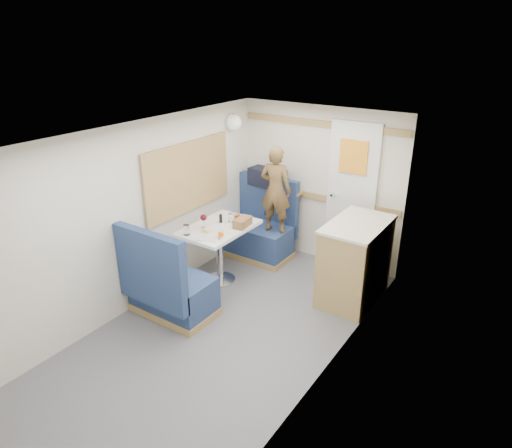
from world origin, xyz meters
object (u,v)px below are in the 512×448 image
Objects in this scene: person at (276,190)px; pepper_grinder at (221,219)px; cheese_block at (207,230)px; beer_glass at (237,219)px; dome_light at (234,122)px; bench_near at (169,290)px; tumbler_left at (187,230)px; bench_far at (260,234)px; bread_loaf at (243,222)px; duffel_bag at (267,177)px; tumbler_right at (231,218)px; orange_fruit at (221,234)px; tray at (210,235)px; galley_counter at (355,261)px; wine_glass at (204,218)px; dinette_table at (219,239)px.

person is 0.79m from pepper_grinder.
person is at bearing 74.87° from cheese_block.
dome_light is at bearing 128.09° from beer_glass.
bench_near is 0.70m from tumbler_left.
beer_glass is at bearing 77.00° from cheese_block.
bread_loaf is (0.23, -0.70, 0.47)m from bench_far.
cheese_block is at bearing -103.00° from beer_glass.
duffel_bag is at bearing 101.99° from bench_far.
tumbler_right is at bearing 71.95° from tumbler_left.
bench_far is 1.50m from dome_light.
dome_light is at bearing 122.89° from tumbler_right.
bread_loaf is at bearing 90.00° from orange_fruit.
tray is 0.40m from pepper_grinder.
dome_light is 1.58m from tray.
bench_far is 1.23m from orange_fruit.
bench_near is 1.15m from bread_loaf.
bench_far is at bearing 101.46° from orange_fruit.
galley_counter is at bearing 159.32° from person.
bench_near is 0.92m from wine_glass.
bread_loaf is (0.22, 0.16, 0.20)m from dinette_table.
wine_glass reaches higher than pepper_grinder.
galley_counter is (1.47, 1.41, 0.17)m from bench_near.
bench_near is at bearing -90.00° from bench_far.
bench_far is at bearing 85.71° from pepper_grinder.
dome_light is 1.58m from tumbler_left.
cheese_block is at bearing -89.61° from bench_far.
tumbler_left is (-0.16, -1.24, 0.48)m from bench_far.
pepper_grinder is (-1.52, -0.44, 0.30)m from galley_counter.
orange_fruit is 0.39× the size of wine_glass.
dome_light is 2.28m from galley_counter.
person is (0.28, 1.66, 0.70)m from bench_near.
bench_near reaches higher than tray.
dome_light is at bearing 131.79° from bread_loaf.
orange_fruit is 0.48m from tumbler_right.
bread_loaf is (0.28, -0.96, -0.25)m from duffel_bag.
person is 0.47m from duffel_bag.
bench_near is at bearing -81.11° from wine_glass.
person is at bearing -14.55° from bench_far.
duffel_bag reaches higher than dinette_table.
dinette_table is 9.03× the size of pepper_grinder.
dome_light is 1.19× the size of wine_glass.
tumbler_right is at bearing 113.57° from orange_fruit.
tumbler_right is (0.02, 0.42, 0.02)m from cheese_block.
beer_glass is at bearing -51.91° from dome_light.
tumbler_right is 0.08m from beer_glass.
dinette_table is at bearing -116.86° from beer_glass.
pepper_grinder is at bearing 76.01° from wine_glass.
beer_glass is 1.01× the size of pepper_grinder.
orange_fruit is (0.23, -1.11, 0.47)m from bench_far.
duffel_bag is (-1.52, 0.57, 0.55)m from galley_counter.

